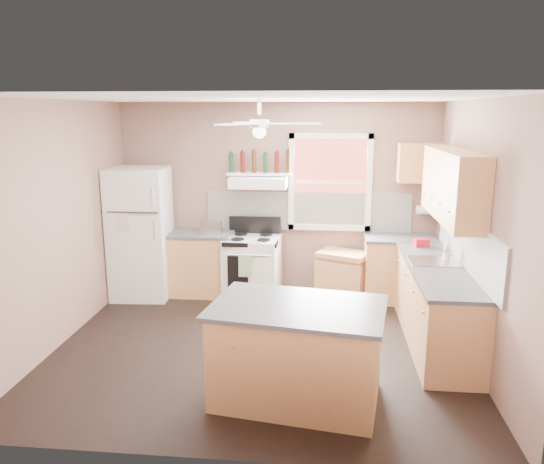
# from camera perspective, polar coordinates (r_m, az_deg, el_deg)

# --- Properties ---
(floor) EXTENTS (4.50, 4.50, 0.00)m
(floor) POSITION_cam_1_polar(r_m,az_deg,el_deg) (6.08, -1.25, -12.18)
(floor) COLOR black
(floor) RESTS_ON ground
(ceiling) EXTENTS (4.50, 4.50, 0.00)m
(ceiling) POSITION_cam_1_polar(r_m,az_deg,el_deg) (5.51, -1.39, 14.18)
(ceiling) COLOR white
(ceiling) RESTS_ON ground
(wall_back) EXTENTS (4.50, 0.05, 2.70)m
(wall_back) POSITION_cam_1_polar(r_m,az_deg,el_deg) (7.62, 0.55, 3.63)
(wall_back) COLOR #806154
(wall_back) RESTS_ON ground
(wall_right) EXTENTS (0.05, 4.00, 2.70)m
(wall_right) POSITION_cam_1_polar(r_m,az_deg,el_deg) (5.82, 21.49, -0.17)
(wall_right) COLOR #806154
(wall_right) RESTS_ON ground
(wall_left) EXTENTS (0.05, 4.00, 2.70)m
(wall_left) POSITION_cam_1_polar(r_m,az_deg,el_deg) (6.33, -22.20, 0.76)
(wall_left) COLOR #806154
(wall_left) RESTS_ON ground
(backsplash_back) EXTENTS (2.90, 0.03, 0.55)m
(backsplash_back) POSITION_cam_1_polar(r_m,az_deg,el_deg) (7.59, 3.91, 2.21)
(backsplash_back) COLOR white
(backsplash_back) RESTS_ON wall_back
(backsplash_right) EXTENTS (0.03, 2.60, 0.55)m
(backsplash_right) POSITION_cam_1_polar(r_m,az_deg,el_deg) (6.13, 20.27, -1.13)
(backsplash_right) COLOR white
(backsplash_right) RESTS_ON wall_right
(window_view) EXTENTS (1.00, 0.02, 1.20)m
(window_view) POSITION_cam_1_polar(r_m,az_deg,el_deg) (7.51, 6.26, 5.34)
(window_view) COLOR maroon
(window_view) RESTS_ON wall_back
(window_frame) EXTENTS (1.16, 0.07, 1.36)m
(window_frame) POSITION_cam_1_polar(r_m,az_deg,el_deg) (7.49, 6.26, 5.32)
(window_frame) COLOR white
(window_frame) RESTS_ON wall_back
(refrigerator) EXTENTS (0.82, 0.80, 1.82)m
(refrigerator) POSITION_cam_1_polar(r_m,az_deg,el_deg) (7.62, -13.94, -0.11)
(refrigerator) COLOR white
(refrigerator) RESTS_ON floor
(base_cabinet_left) EXTENTS (0.90, 0.60, 0.86)m
(base_cabinet_left) POSITION_cam_1_polar(r_m,az_deg,el_deg) (7.68, -7.60, -3.46)
(base_cabinet_left) COLOR #BD804F
(base_cabinet_left) RESTS_ON floor
(counter_left) EXTENTS (0.92, 0.62, 0.04)m
(counter_left) POSITION_cam_1_polar(r_m,az_deg,el_deg) (7.57, -7.70, -0.19)
(counter_left) COLOR #404042
(counter_left) RESTS_ON base_cabinet_left
(toaster) EXTENTS (0.29, 0.18, 0.18)m
(toaster) POSITION_cam_1_polar(r_m,az_deg,el_deg) (7.43, -6.52, 0.47)
(toaster) COLOR silver
(toaster) RESTS_ON counter_left
(stove) EXTENTS (0.79, 0.70, 0.86)m
(stove) POSITION_cam_1_polar(r_m,az_deg,el_deg) (7.47, -2.12, -3.83)
(stove) COLOR white
(stove) RESTS_ON floor
(range_hood) EXTENTS (0.78, 0.50, 0.14)m
(range_hood) POSITION_cam_1_polar(r_m,az_deg,el_deg) (7.34, -1.44, 5.39)
(range_hood) COLOR white
(range_hood) RESTS_ON wall_back
(bottle_shelf) EXTENTS (0.90, 0.26, 0.03)m
(bottle_shelf) POSITION_cam_1_polar(r_m,az_deg,el_deg) (7.44, -1.33, 6.27)
(bottle_shelf) COLOR white
(bottle_shelf) RESTS_ON range_hood
(cart) EXTENTS (0.79, 0.67, 0.67)m
(cart) POSITION_cam_1_polar(r_m,az_deg,el_deg) (7.52, 7.56, -4.60)
(cart) COLOR #BD804F
(cart) RESTS_ON floor
(base_cabinet_corner) EXTENTS (1.00, 0.60, 0.86)m
(base_cabinet_corner) POSITION_cam_1_polar(r_m,az_deg,el_deg) (7.56, 13.67, -3.99)
(base_cabinet_corner) COLOR #BD804F
(base_cabinet_corner) RESTS_ON floor
(base_cabinet_right) EXTENTS (0.60, 2.20, 0.86)m
(base_cabinet_right) POSITION_cam_1_polar(r_m,az_deg,el_deg) (6.28, 17.20, -7.69)
(base_cabinet_right) COLOR #BD804F
(base_cabinet_right) RESTS_ON floor
(counter_corner) EXTENTS (1.02, 0.62, 0.04)m
(counter_corner) POSITION_cam_1_polar(r_m,az_deg,el_deg) (7.44, 13.85, -0.67)
(counter_corner) COLOR #404042
(counter_corner) RESTS_ON base_cabinet_corner
(counter_right) EXTENTS (0.62, 2.22, 0.04)m
(counter_right) POSITION_cam_1_polar(r_m,az_deg,el_deg) (6.14, 17.38, -3.75)
(counter_right) COLOR #404042
(counter_right) RESTS_ON base_cabinet_right
(sink) EXTENTS (0.55, 0.45, 0.03)m
(sink) POSITION_cam_1_polar(r_m,az_deg,el_deg) (6.33, 17.04, -3.11)
(sink) COLOR silver
(sink) RESTS_ON counter_right
(faucet) EXTENTS (0.03, 0.03, 0.14)m
(faucet) POSITION_cam_1_polar(r_m,az_deg,el_deg) (6.34, 18.50, -2.47)
(faucet) COLOR silver
(faucet) RESTS_ON sink
(upper_cabinet_right) EXTENTS (0.33, 1.80, 0.76)m
(upper_cabinet_right) POSITION_cam_1_polar(r_m,az_deg,el_deg) (6.18, 18.85, 4.80)
(upper_cabinet_right) COLOR #BD804F
(upper_cabinet_right) RESTS_ON wall_right
(upper_cabinet_corner) EXTENTS (0.60, 0.33, 0.52)m
(upper_cabinet_corner) POSITION_cam_1_polar(r_m,az_deg,el_deg) (7.44, 15.68, 7.20)
(upper_cabinet_corner) COLOR #BD804F
(upper_cabinet_corner) RESTS_ON wall_back
(paper_towel) EXTENTS (0.26, 0.12, 0.12)m
(paper_towel) POSITION_cam_1_polar(r_m,az_deg,el_deg) (7.57, 16.24, 2.28)
(paper_towel) COLOR white
(paper_towel) RESTS_ON wall_back
(island) EXTENTS (1.56, 1.12, 0.86)m
(island) POSITION_cam_1_polar(r_m,az_deg,el_deg) (4.91, 2.73, -13.04)
(island) COLOR #BD804F
(island) RESTS_ON floor
(island_top) EXTENTS (1.66, 1.22, 0.04)m
(island_top) POSITION_cam_1_polar(r_m,az_deg,el_deg) (4.73, 2.78, -8.13)
(island_top) COLOR #404042
(island_top) RESTS_ON island
(ceiling_fan_hub) EXTENTS (0.20, 0.20, 0.08)m
(ceiling_fan_hub) POSITION_cam_1_polar(r_m,az_deg,el_deg) (5.51, -1.37, 11.58)
(ceiling_fan_hub) COLOR white
(ceiling_fan_hub) RESTS_ON ceiling
(soap_bottle) EXTENTS (0.14, 0.14, 0.25)m
(soap_bottle) POSITION_cam_1_polar(r_m,az_deg,el_deg) (6.35, 18.33, -1.91)
(soap_bottle) COLOR silver
(soap_bottle) RESTS_ON counter_right
(red_caddy) EXTENTS (0.20, 0.16, 0.10)m
(red_caddy) POSITION_cam_1_polar(r_m,az_deg,el_deg) (6.97, 15.75, -1.10)
(red_caddy) COLOR #B20F1E
(red_caddy) RESTS_ON counter_right
(wine_bottles) EXTENTS (0.86, 0.06, 0.31)m
(wine_bottles) POSITION_cam_1_polar(r_m,az_deg,el_deg) (7.42, -1.28, 7.50)
(wine_bottles) COLOR #143819
(wine_bottles) RESTS_ON bottle_shelf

